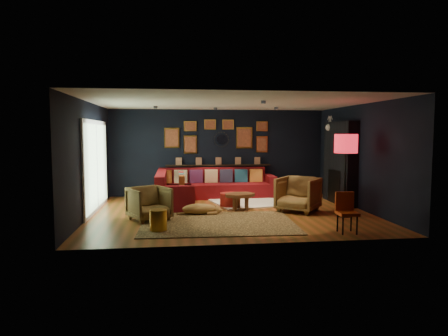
{
  "coord_description": "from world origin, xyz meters",
  "views": [
    {
      "loc": [
        -1.31,
        -9.34,
        1.89
      ],
      "look_at": [
        -0.12,
        0.3,
        1.04
      ],
      "focal_mm": 32.0,
      "sensor_mm": 36.0,
      "label": 1
    }
  ],
  "objects": [
    {
      "name": "pouf",
      "position": [
        0.07,
        0.7,
        0.2
      ],
      "size": [
        0.5,
        0.5,
        0.33
      ],
      "primitive_type": "cylinder",
      "color": "maroon",
      "rests_on": "shag_rug"
    },
    {
      "name": "ledge",
      "position": [
        0.0,
        2.68,
        0.92
      ],
      "size": [
        3.2,
        0.12,
        0.04
      ],
      "primitive_type": "cube",
      "color": "black",
      "rests_on": "room_walls"
    },
    {
      "name": "sectional",
      "position": [
        -0.61,
        1.81,
        0.32
      ],
      "size": [
        3.41,
        2.69,
        0.86
      ],
      "color": "maroon",
      "rests_on": "ground"
    },
    {
      "name": "sunburst_mirror",
      "position": [
        0.1,
        2.72,
        1.7
      ],
      "size": [
        0.47,
        0.16,
        0.47
      ],
      "color": "silver",
      "rests_on": "room_walls"
    },
    {
      "name": "shag_rug",
      "position": [
        0.92,
        1.3,
        0.02
      ],
      "size": [
        2.68,
        2.19,
        0.03
      ],
      "primitive_type": "cube",
      "rotation": [
        0.0,
        0.0,
        0.22
      ],
      "color": "white",
      "rests_on": "ground"
    },
    {
      "name": "armchair_right",
      "position": [
        1.63,
        -0.11,
        0.46
      ],
      "size": [
        1.22,
        1.21,
        0.92
      ],
      "primitive_type": "imported",
      "rotation": [
        0.0,
        0.0,
        -0.67
      ],
      "color": "#BB8A43",
      "rests_on": "ground"
    },
    {
      "name": "orange_chair",
      "position": [
        1.91,
        -2.19,
        0.45
      ],
      "size": [
        0.37,
        0.37,
        0.77
      ],
      "rotation": [
        0.0,
        0.0,
        -0.03
      ],
      "color": "black",
      "rests_on": "ground"
    },
    {
      "name": "fireplace",
      "position": [
        3.09,
        0.9,
        1.02
      ],
      "size": [
        0.31,
        1.6,
        2.2
      ],
      "color": "black",
      "rests_on": "ground"
    },
    {
      "name": "coffee_table",
      "position": [
        0.25,
        0.17,
        0.35
      ],
      "size": [
        0.91,
        0.78,
        0.39
      ],
      "rotation": [
        0.0,
        0.0,
        0.27
      ],
      "color": "brown",
      "rests_on": "shag_rug"
    },
    {
      "name": "room_walls",
      "position": [
        0.0,
        0.0,
        1.59
      ],
      "size": [
        6.5,
        6.5,
        6.5
      ],
      "color": "black",
      "rests_on": "ground"
    },
    {
      "name": "gallery_wall",
      "position": [
        -0.01,
        2.72,
        1.81
      ],
      "size": [
        3.15,
        0.04,
        1.02
      ],
      "color": "gold",
      "rests_on": "room_walls"
    },
    {
      "name": "armchair_left",
      "position": [
        -1.88,
        -0.64,
        0.4
      ],
      "size": [
        1.04,
        1.02,
        0.81
      ],
      "primitive_type": "imported",
      "rotation": [
        0.0,
        0.0,
        0.5
      ],
      "color": "#BB8A43",
      "rests_on": "ground"
    },
    {
      "name": "floor_lamp",
      "position": [
        2.5,
        -0.79,
        1.59
      ],
      "size": [
        0.51,
        0.51,
        1.87
      ],
      "color": "black",
      "rests_on": "ground"
    },
    {
      "name": "ceiling_spots",
      "position": [
        -0.0,
        0.8,
        2.56
      ],
      "size": [
        3.3,
        2.5,
        0.06
      ],
      "color": "black",
      "rests_on": "room_walls"
    },
    {
      "name": "floor",
      "position": [
        0.0,
        0.0,
        0.0
      ],
      "size": [
        6.5,
        6.5,
        0.0
      ],
      "primitive_type": "plane",
      "color": "brown",
      "rests_on": "ground"
    },
    {
      "name": "sliding_door",
      "position": [
        -3.22,
        0.6,
        1.1
      ],
      "size": [
        0.06,
        2.8,
        2.2
      ],
      "color": "white",
      "rests_on": "ground"
    },
    {
      "name": "leopard_rug",
      "position": [
        -0.42,
        -1.14,
        0.01
      ],
      "size": [
        3.25,
        2.38,
        0.02
      ],
      "primitive_type": "cube",
      "rotation": [
        0.0,
        0.0,
        -0.03
      ],
      "color": "tan",
      "rests_on": "ground"
    },
    {
      "name": "dog",
      "position": [
        -0.76,
        -0.2,
        0.19
      ],
      "size": [
        1.08,
        0.54,
        0.34
      ],
      "primitive_type": null,
      "rotation": [
        0.0,
        0.0,
        0.01
      ],
      "color": "#AB854C",
      "rests_on": "leopard_rug"
    },
    {
      "name": "gold_stool",
      "position": [
        -1.64,
        -1.64,
        0.21
      ],
      "size": [
        0.33,
        0.33,
        0.42
      ],
      "primitive_type": "cylinder",
      "color": "gold",
      "rests_on": "ground"
    },
    {
      "name": "deer_head",
      "position": [
        3.14,
        1.4,
        2.05
      ],
      "size": [
        0.5,
        0.28,
        0.45
      ],
      "color": "white",
      "rests_on": "fireplace"
    }
  ]
}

